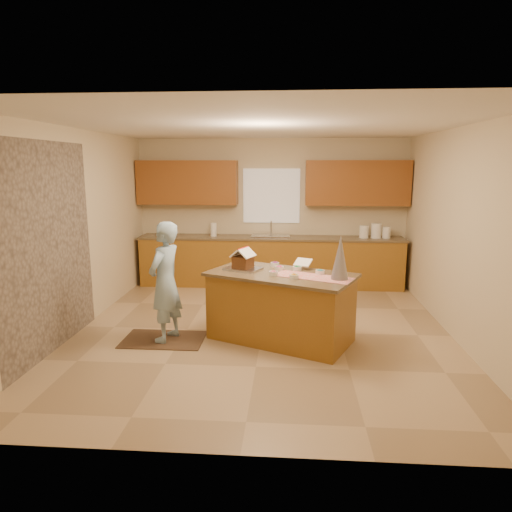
# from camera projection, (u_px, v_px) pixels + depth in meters

# --- Properties ---
(floor) EXTENTS (5.50, 5.50, 0.00)m
(floor) POSITION_uv_depth(u_px,v_px,m) (262.00, 331.00, 6.28)
(floor) COLOR tan
(floor) RESTS_ON ground
(ceiling) EXTENTS (5.50, 5.50, 0.00)m
(ceiling) POSITION_uv_depth(u_px,v_px,m) (263.00, 126.00, 5.75)
(ceiling) COLOR silver
(ceiling) RESTS_ON floor
(wall_back) EXTENTS (5.50, 5.50, 0.00)m
(wall_back) POSITION_uv_depth(u_px,v_px,m) (271.00, 212.00, 8.70)
(wall_back) COLOR beige
(wall_back) RESTS_ON floor
(wall_front) EXTENTS (5.50, 5.50, 0.00)m
(wall_front) POSITION_uv_depth(u_px,v_px,m) (239.00, 288.00, 3.32)
(wall_front) COLOR beige
(wall_front) RESTS_ON floor
(wall_left) EXTENTS (5.50, 5.50, 0.00)m
(wall_left) POSITION_uv_depth(u_px,v_px,m) (77.00, 231.00, 6.20)
(wall_left) COLOR beige
(wall_left) RESTS_ON floor
(wall_right) EXTENTS (5.50, 5.50, 0.00)m
(wall_right) POSITION_uv_depth(u_px,v_px,m) (460.00, 235.00, 5.83)
(wall_right) COLOR beige
(wall_right) RESTS_ON floor
(stone_accent) EXTENTS (0.00, 2.50, 2.50)m
(stone_accent) POSITION_uv_depth(u_px,v_px,m) (48.00, 249.00, 5.43)
(stone_accent) COLOR gray
(stone_accent) RESTS_ON wall_left
(window_curtain) EXTENTS (1.05, 0.03, 1.00)m
(window_curtain) POSITION_uv_depth(u_px,v_px,m) (271.00, 196.00, 8.62)
(window_curtain) COLOR white
(window_curtain) RESTS_ON wall_back
(back_counter_base) EXTENTS (4.80, 0.60, 0.88)m
(back_counter_base) POSITION_uv_depth(u_px,v_px,m) (270.00, 262.00, 8.59)
(back_counter_base) COLOR brown
(back_counter_base) RESTS_ON floor
(back_counter_top) EXTENTS (4.85, 0.63, 0.04)m
(back_counter_top) POSITION_uv_depth(u_px,v_px,m) (271.00, 238.00, 8.50)
(back_counter_top) COLOR brown
(back_counter_top) RESTS_ON back_counter_base
(upper_cabinet_left) EXTENTS (1.85, 0.35, 0.80)m
(upper_cabinet_left) POSITION_uv_depth(u_px,v_px,m) (188.00, 182.00, 8.54)
(upper_cabinet_left) COLOR brown
(upper_cabinet_left) RESTS_ON wall_back
(upper_cabinet_right) EXTENTS (1.85, 0.35, 0.80)m
(upper_cabinet_right) POSITION_uv_depth(u_px,v_px,m) (357.00, 183.00, 8.31)
(upper_cabinet_right) COLOR brown
(upper_cabinet_right) RESTS_ON wall_back
(sink) EXTENTS (0.70, 0.45, 0.12)m
(sink) POSITION_uv_depth(u_px,v_px,m) (271.00, 238.00, 8.50)
(sink) COLOR silver
(sink) RESTS_ON back_counter_top
(faucet) EXTENTS (0.03, 0.03, 0.28)m
(faucet) POSITION_uv_depth(u_px,v_px,m) (271.00, 228.00, 8.64)
(faucet) COLOR silver
(faucet) RESTS_ON back_counter_top
(island_base) EXTENTS (1.92, 1.49, 0.84)m
(island_base) POSITION_uv_depth(u_px,v_px,m) (281.00, 308.00, 5.90)
(island_base) COLOR brown
(island_base) RESTS_ON floor
(island_top) EXTENTS (2.02, 1.59, 0.04)m
(island_top) POSITION_uv_depth(u_px,v_px,m) (281.00, 275.00, 5.81)
(island_top) COLOR brown
(island_top) RESTS_ON island_base
(table_runner) EXTENTS (1.01, 0.70, 0.01)m
(table_runner) POSITION_uv_depth(u_px,v_px,m) (313.00, 277.00, 5.61)
(table_runner) COLOR red
(table_runner) RESTS_ON island_top
(baking_tray) EXTENTS (0.53, 0.48, 0.02)m
(baking_tray) POSITION_uv_depth(u_px,v_px,m) (243.00, 269.00, 6.01)
(baking_tray) COLOR silver
(baking_tray) RESTS_ON island_top
(cookbook) EXTENTS (0.26, 0.24, 0.09)m
(cookbook) POSITION_uv_depth(u_px,v_px,m) (303.00, 262.00, 6.04)
(cookbook) COLOR white
(cookbook) RESTS_ON island_top
(tinsel_tree) EXTENTS (0.28, 0.28, 0.53)m
(tinsel_tree) POSITION_uv_depth(u_px,v_px,m) (340.00, 258.00, 5.45)
(tinsel_tree) COLOR silver
(tinsel_tree) RESTS_ON island_top
(rug) EXTENTS (1.03, 0.67, 0.01)m
(rug) POSITION_uv_depth(u_px,v_px,m) (164.00, 339.00, 5.96)
(rug) COLOR black
(rug) RESTS_ON floor
(boy) EXTENTS (0.51, 0.64, 1.52)m
(boy) POSITION_uv_depth(u_px,v_px,m) (165.00, 282.00, 5.81)
(boy) COLOR #90B4CD
(boy) RESTS_ON rug
(canister_a) EXTENTS (0.16, 0.16, 0.23)m
(canister_a) POSITION_uv_depth(u_px,v_px,m) (364.00, 232.00, 8.35)
(canister_a) COLOR white
(canister_a) RESTS_ON back_counter_top
(canister_b) EXTENTS (0.18, 0.18, 0.27)m
(canister_b) POSITION_uv_depth(u_px,v_px,m) (376.00, 231.00, 8.33)
(canister_b) COLOR white
(canister_b) RESTS_ON back_counter_top
(canister_c) EXTENTS (0.14, 0.14, 0.21)m
(canister_c) POSITION_uv_depth(u_px,v_px,m) (386.00, 232.00, 8.32)
(canister_c) COLOR white
(canister_c) RESTS_ON back_counter_top
(paper_towel) EXTENTS (0.11, 0.11, 0.25)m
(paper_towel) POSITION_uv_depth(u_px,v_px,m) (214.00, 230.00, 8.55)
(paper_towel) COLOR white
(paper_towel) RESTS_ON back_counter_top
(gingerbread_house) EXTENTS (0.35, 0.35, 0.27)m
(gingerbread_house) POSITION_uv_depth(u_px,v_px,m) (243.00, 260.00, 5.99)
(gingerbread_house) COLOR #5B3118
(gingerbread_house) RESTS_ON baking_tray
(candy_bowls) EXTENTS (0.69, 0.79, 0.05)m
(candy_bowls) POSITION_uv_depth(u_px,v_px,m) (290.00, 270.00, 5.85)
(candy_bowls) COLOR pink
(candy_bowls) RESTS_ON island_top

